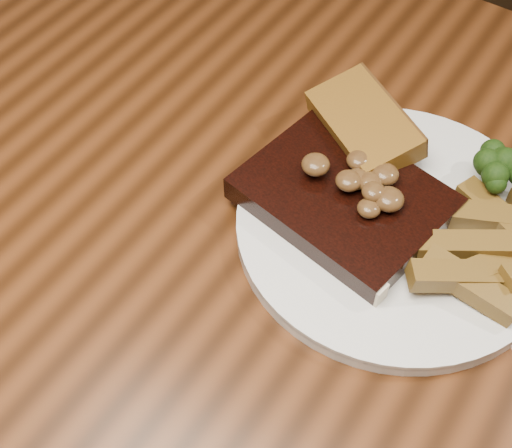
# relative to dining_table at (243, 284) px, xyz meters

# --- Properties ---
(dining_table) EXTENTS (1.60, 0.90, 0.75)m
(dining_table) POSITION_rel_dining_table_xyz_m (0.00, 0.00, 0.00)
(dining_table) COLOR #4B240F
(dining_table) RESTS_ON ground
(chair_far) EXTENTS (0.58, 0.58, 0.94)m
(chair_far) POSITION_rel_dining_table_xyz_m (-0.12, 0.72, -0.14)
(chair_far) COLOR black
(chair_far) RESTS_ON ground
(plate) EXTENTS (0.34, 0.34, 0.01)m
(plate) POSITION_rel_dining_table_xyz_m (0.12, 0.08, 0.10)
(plate) COLOR silver
(plate) RESTS_ON dining_table
(steak) EXTENTS (0.19, 0.16, 0.03)m
(steak) POSITION_rel_dining_table_xyz_m (0.07, 0.07, 0.12)
(steak) COLOR black
(steak) RESTS_ON plate
(steak_bone) EXTENTS (0.16, 0.04, 0.02)m
(steak_bone) POSITION_rel_dining_table_xyz_m (0.07, 0.01, 0.11)
(steak_bone) COLOR beige
(steak_bone) RESTS_ON plate
(mushroom_pile) EXTENTS (0.08, 0.08, 0.03)m
(mushroom_pile) POSITION_rel_dining_table_xyz_m (0.07, 0.08, 0.14)
(mushroom_pile) COLOR #54391A
(mushroom_pile) RESTS_ON steak
(garlic_bread) EXTENTS (0.13, 0.11, 0.03)m
(garlic_bread) POSITION_rel_dining_table_xyz_m (0.04, 0.14, 0.12)
(garlic_bread) COLOR brown
(garlic_bread) RESTS_ON plate
(potato_wedges) EXTENTS (0.11, 0.11, 0.02)m
(potato_wedges) POSITION_rel_dining_table_xyz_m (0.20, 0.10, 0.12)
(potato_wedges) COLOR brown
(potato_wedges) RESTS_ON plate
(broccoli_cluster) EXTENTS (0.07, 0.07, 0.04)m
(broccoli_cluster) POSITION_rel_dining_table_xyz_m (0.17, 0.17, 0.12)
(broccoli_cluster) COLOR #1E330B
(broccoli_cluster) RESTS_ON plate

